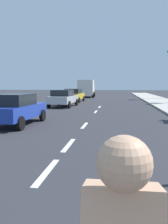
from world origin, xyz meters
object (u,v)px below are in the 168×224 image
parked_car_yellow (74,95)px  delivery_truck (86,88)px  parked_car_blue (15,108)px  parked_car_silver (63,98)px

parked_car_yellow → delivery_truck: (0.11, 11.10, 0.66)m
parked_car_blue → delivery_truck: 28.07m
parked_car_yellow → parked_car_silver: bearing=-85.6°
parked_car_yellow → parked_car_blue: bearing=-87.2°
parked_car_silver → delivery_truck: 17.75m
parked_car_blue → parked_car_silver: size_ratio=0.96×
parked_car_silver → parked_car_yellow: bearing=94.8°
parked_car_silver → parked_car_yellow: same height
parked_car_silver → parked_car_yellow: (-0.22, 6.63, 0.00)m
parked_car_blue → delivery_truck: (0.00, 28.07, 0.67)m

